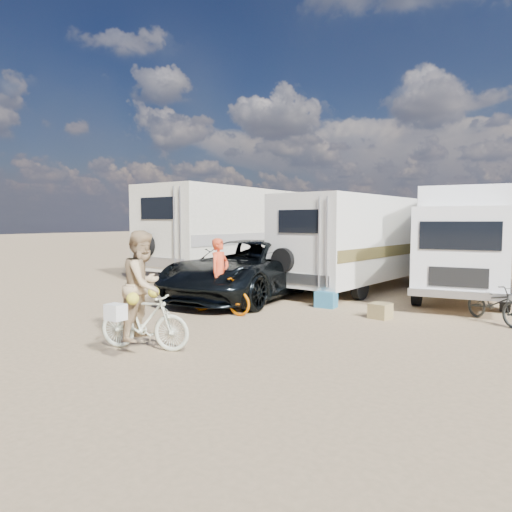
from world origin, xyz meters
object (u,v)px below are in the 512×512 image
Objects in this scene: bike_woman at (144,321)px; rider_woman at (144,296)px; rv_left at (234,232)px; bike_man at (220,294)px; rv_main at (365,243)px; crate at (380,311)px; dark_suv at (247,269)px; cooler at (326,299)px; bike_parked at (494,303)px; box_truck at (463,243)px; rider_man at (220,280)px.

bike_woman is 0.89× the size of rider_woman.
rv_left is 4.94× the size of bike_man.
bike_man is 1.05× the size of bike_woman.
bike_woman is at bearing -166.20° from bike_man.
rv_main is 18.19× the size of crate.
bike_woman is at bearing -77.75° from dark_suv.
cooler is at bearing -28.65° from bike_woman.
rider_woman is (5.23, -9.91, -0.80)m from rv_left.
rv_left is 5.17× the size of bike_parked.
rv_left reaches higher than box_truck.
rider_woman is 1.12× the size of bike_parked.
rider_man is 3.69m from crate.
box_truck is 6.13m from dark_suv.
crate is (4.03, -0.69, -0.64)m from dark_suv.
cooler is (0.43, -3.92, -1.25)m from rv_main.
bike_parked is 3.73m from cooler.
rv_left is 8.89m from box_truck.
crate is at bearing -59.56° from rv_main.
crate is (-2.16, -0.90, -0.26)m from bike_parked.
bike_woman is (5.23, -9.91, -1.22)m from rv_left.
box_truck is at bearing 64.13° from bike_parked.
crate is (2.53, 4.60, -0.74)m from rider_woman.
bike_woman is 5.26m from crate.
bike_woman is at bearing -166.20° from rider_man.
bike_woman is at bearing -119.55° from box_truck.
bike_man reaches higher than crate.
rider_man is 5.99m from bike_parked.
bike_woman reaches higher than cooler.
rv_main is at bearing -21.34° from rider_woman.
bike_woman is at bearing -0.00° from rider_woman.
rv_main is 4.35m from dark_suv.
rider_woman is at bearing -60.63° from rv_left.
bike_man is 2.71m from cooler.
bike_woman reaches higher than bike_parked.
rider_woman is at bearing -86.93° from rv_main.
cooler is (2.48, -0.14, -0.61)m from dark_suv.
rv_main is 0.91× the size of rv_left.
rv_left reaches higher than bike_woman.
rider_man is at bearing -155.83° from crate.
crate is (3.32, 1.49, -0.62)m from rider_man.
rv_main is 4.50× the size of bike_man.
rider_woman is 7.25m from bike_parked.
rider_woman is at bearing -175.95° from bike_parked.
rider_woman reaches higher than crate.
rv_main is 4.72× the size of bike_parked.
rider_woman is (0.00, 0.00, 0.42)m from bike_woman.
box_truck is 12.63× the size of cooler.
dark_suv is at bearing 174.45° from cooler.
rv_main is 5.56m from bike_parked.
rv_left reaches higher than rv_main.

